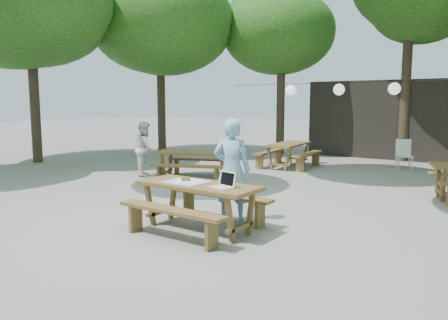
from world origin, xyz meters
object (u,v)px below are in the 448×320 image
second_person (145,149)px  picnic_table_nw (195,165)px  plastic_chair (404,161)px  main_picnic_table (199,206)px  woman (232,170)px

second_person → picnic_table_nw: bearing=-121.9°
second_person → plastic_chair: 7.76m
main_picnic_table → woman: (0.11, 0.78, 0.49)m
main_picnic_table → second_person: 5.53m
woman → second_person: woman is taller
main_picnic_table → second_person: second_person is taller
woman → plastic_chair: 7.91m
second_person → woman: bearing=-160.9°
picnic_table_nw → woman: 4.12m
picnic_table_nw → woman: woman is taller
main_picnic_table → picnic_table_nw: size_ratio=0.85×
second_person → main_picnic_table: bearing=-168.6°
main_picnic_table → woman: size_ratio=1.14×
main_picnic_table → woman: 0.93m
picnic_table_nw → main_picnic_table: bearing=-72.0°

